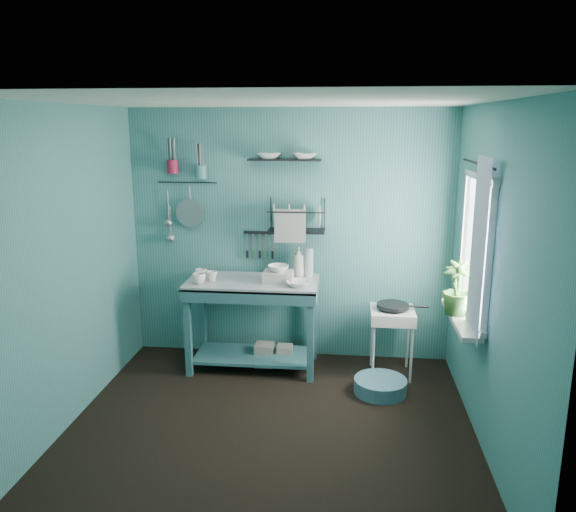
# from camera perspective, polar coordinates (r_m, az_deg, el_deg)

# --- Properties ---
(floor) EXTENTS (3.20, 3.20, 0.00)m
(floor) POSITION_cam_1_polar(r_m,az_deg,el_deg) (4.65, -1.82, -17.03)
(floor) COLOR black
(floor) RESTS_ON ground
(ceiling) EXTENTS (3.20, 3.20, 0.00)m
(ceiling) POSITION_cam_1_polar(r_m,az_deg,el_deg) (4.01, -2.09, 15.47)
(ceiling) COLOR silver
(ceiling) RESTS_ON ground
(wall_back) EXTENTS (3.20, 0.00, 3.20)m
(wall_back) POSITION_cam_1_polar(r_m,az_deg,el_deg) (5.61, 0.21, 2.04)
(wall_back) COLOR #3B7876
(wall_back) RESTS_ON ground
(wall_front) EXTENTS (3.20, 0.00, 3.20)m
(wall_front) POSITION_cam_1_polar(r_m,az_deg,el_deg) (2.76, -6.38, -10.23)
(wall_front) COLOR #3B7876
(wall_front) RESTS_ON ground
(wall_left) EXTENTS (0.00, 3.00, 3.00)m
(wall_left) POSITION_cam_1_polar(r_m,az_deg,el_deg) (4.66, -21.84, -1.30)
(wall_left) COLOR #3B7876
(wall_left) RESTS_ON ground
(wall_right) EXTENTS (0.00, 3.00, 3.00)m
(wall_right) POSITION_cam_1_polar(r_m,az_deg,el_deg) (4.25, 19.99, -2.50)
(wall_right) COLOR #3B7876
(wall_right) RESTS_ON ground
(work_counter) EXTENTS (1.31, 0.76, 0.89)m
(work_counter) POSITION_cam_1_polar(r_m,az_deg,el_deg) (5.51, -3.55, -6.93)
(work_counter) COLOR #33666D
(work_counter) RESTS_ON floor
(mug_left) EXTENTS (0.12, 0.12, 0.10)m
(mug_left) POSITION_cam_1_polar(r_m,az_deg,el_deg) (5.31, -9.04, -2.28)
(mug_left) COLOR white
(mug_left) RESTS_ON work_counter
(mug_mid) EXTENTS (0.14, 0.14, 0.09)m
(mug_mid) POSITION_cam_1_polar(r_m,az_deg,el_deg) (5.38, -7.73, -2.05)
(mug_mid) COLOR white
(mug_mid) RESTS_ON work_counter
(mug_right) EXTENTS (0.17, 0.17, 0.10)m
(mug_right) POSITION_cam_1_polar(r_m,az_deg,el_deg) (5.46, -8.81, -1.82)
(mug_right) COLOR white
(mug_right) RESTS_ON work_counter
(wash_tub) EXTENTS (0.28, 0.22, 0.10)m
(wash_tub) POSITION_cam_1_polar(r_m,az_deg,el_deg) (5.30, -1.00, -2.11)
(wash_tub) COLOR #BBB7AB
(wash_tub) RESTS_ON work_counter
(tub_bowl) EXTENTS (0.20, 0.19, 0.06)m
(tub_bowl) POSITION_cam_1_polar(r_m,az_deg,el_deg) (5.28, -1.00, -1.27)
(tub_bowl) COLOR white
(tub_bowl) RESTS_ON wash_tub
(soap_bottle) EXTENTS (0.12, 0.12, 0.30)m
(soap_bottle) POSITION_cam_1_polar(r_m,az_deg,el_deg) (5.47, 1.05, -0.54)
(soap_bottle) COLOR #BBB7AB
(soap_bottle) RESTS_ON work_counter
(water_bottle) EXTENTS (0.09, 0.09, 0.28)m
(water_bottle) POSITION_cam_1_polar(r_m,az_deg,el_deg) (5.48, 2.11, -0.62)
(water_bottle) COLOR #A6B3B9
(water_bottle) RESTS_ON work_counter
(counter_bowl) EXTENTS (0.22, 0.22, 0.05)m
(counter_bowl) POSITION_cam_1_polar(r_m,az_deg,el_deg) (5.16, 1.03, -2.81)
(counter_bowl) COLOR white
(counter_bowl) RESTS_ON work_counter
(hotplate_stand) EXTENTS (0.42, 0.42, 0.65)m
(hotplate_stand) POSITION_cam_1_polar(r_m,az_deg,el_deg) (5.48, 10.44, -8.59)
(hotplate_stand) COLOR silver
(hotplate_stand) RESTS_ON floor
(frying_pan) EXTENTS (0.30, 0.30, 0.03)m
(frying_pan) POSITION_cam_1_polar(r_m,az_deg,el_deg) (5.35, 10.60, -4.98)
(frying_pan) COLOR black
(frying_pan) RESTS_ON hotplate_stand
(knife_strip) EXTENTS (0.32, 0.02, 0.03)m
(knife_strip) POSITION_cam_1_polar(r_m,az_deg,el_deg) (5.61, -2.89, 2.37)
(knife_strip) COLOR black
(knife_strip) RESTS_ON wall_back
(dish_rack) EXTENTS (0.56, 0.28, 0.32)m
(dish_rack) POSITION_cam_1_polar(r_m,az_deg,el_deg) (5.43, 0.88, 4.13)
(dish_rack) COLOR black
(dish_rack) RESTS_ON wall_back
(upper_shelf) EXTENTS (0.70, 0.19, 0.01)m
(upper_shelf) POSITION_cam_1_polar(r_m,az_deg,el_deg) (5.41, -0.35, 9.74)
(upper_shelf) COLOR black
(upper_shelf) RESTS_ON wall_back
(shelf_bowl_left) EXTENTS (0.24, 0.24, 0.06)m
(shelf_bowl_left) POSITION_cam_1_polar(r_m,az_deg,el_deg) (5.43, -1.92, 10.49)
(shelf_bowl_left) COLOR white
(shelf_bowl_left) RESTS_ON upper_shelf
(shelf_bowl_right) EXTENTS (0.24, 0.24, 0.06)m
(shelf_bowl_right) POSITION_cam_1_polar(r_m,az_deg,el_deg) (5.39, 1.71, 9.88)
(shelf_bowl_right) COLOR white
(shelf_bowl_right) RESTS_ON upper_shelf
(utensil_cup_magenta) EXTENTS (0.11, 0.11, 0.13)m
(utensil_cup_magenta) POSITION_cam_1_polar(r_m,az_deg,el_deg) (5.67, -11.66, 8.88)
(utensil_cup_magenta) COLOR maroon
(utensil_cup_magenta) RESTS_ON wall_back
(utensil_cup_teal) EXTENTS (0.11, 0.11, 0.13)m
(utensil_cup_teal) POSITION_cam_1_polar(r_m,az_deg,el_deg) (5.60, -8.84, 8.42)
(utensil_cup_teal) COLOR teal
(utensil_cup_teal) RESTS_ON wall_back
(colander) EXTENTS (0.28, 0.03, 0.28)m
(colander) POSITION_cam_1_polar(r_m,az_deg,el_deg) (5.71, -9.92, 4.32)
(colander) COLOR gray
(colander) RESTS_ON wall_back
(ladle_outer) EXTENTS (0.01, 0.01, 0.30)m
(ladle_outer) POSITION_cam_1_polar(r_m,az_deg,el_deg) (5.78, -12.09, 5.03)
(ladle_outer) COLOR gray
(ladle_outer) RESTS_ON wall_back
(ladle_inner) EXTENTS (0.01, 0.01, 0.30)m
(ladle_inner) POSITION_cam_1_polar(r_m,az_deg,el_deg) (5.80, -11.87, 3.47)
(ladle_inner) COLOR gray
(ladle_inner) RESTS_ON wall_back
(hook_rail) EXTENTS (0.60, 0.01, 0.01)m
(hook_rail) POSITION_cam_1_polar(r_m,az_deg,el_deg) (5.70, -10.19, 7.37)
(hook_rail) COLOR black
(hook_rail) RESTS_ON wall_back
(window_glass) EXTENTS (0.00, 1.10, 1.10)m
(window_glass) POSITION_cam_1_polar(r_m,az_deg,el_deg) (4.63, 18.67, 0.80)
(window_glass) COLOR white
(window_glass) RESTS_ON wall_right
(windowsill) EXTENTS (0.16, 0.95, 0.04)m
(windowsill) POSITION_cam_1_polar(r_m,az_deg,el_deg) (4.77, 17.15, -6.11)
(windowsill) COLOR silver
(windowsill) RESTS_ON wall_right
(curtain) EXTENTS (0.00, 1.35, 1.35)m
(curtain) POSITION_cam_1_polar(r_m,az_deg,el_deg) (4.32, 18.71, 0.60)
(curtain) COLOR silver
(curtain) RESTS_ON wall_right
(curtain_rod) EXTENTS (0.02, 1.05, 0.02)m
(curtain_rod) POSITION_cam_1_polar(r_m,az_deg,el_deg) (4.53, 18.73, 8.85)
(curtain_rod) COLOR black
(curtain_rod) RESTS_ON wall_right
(potted_plant) EXTENTS (0.32, 0.32, 0.44)m
(potted_plant) POSITION_cam_1_polar(r_m,az_deg,el_deg) (4.74, 16.83, -3.13)
(potted_plant) COLOR #376B2A
(potted_plant) RESTS_ON windowsill
(storage_tin_large) EXTENTS (0.18, 0.18, 0.22)m
(storage_tin_large) POSITION_cam_1_polar(r_m,az_deg,el_deg) (5.66, -2.40, -9.97)
(storage_tin_large) COLOR gray
(storage_tin_large) RESTS_ON floor
(storage_tin_small) EXTENTS (0.15, 0.15, 0.20)m
(storage_tin_small) POSITION_cam_1_polar(r_m,az_deg,el_deg) (5.67, -0.33, -10.04)
(storage_tin_small) COLOR gray
(storage_tin_small) RESTS_ON floor
(floor_basin) EXTENTS (0.47, 0.47, 0.13)m
(floor_basin) POSITION_cam_1_polar(r_m,az_deg,el_deg) (5.20, 9.36, -12.89)
(floor_basin) COLOR teal
(floor_basin) RESTS_ON floor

